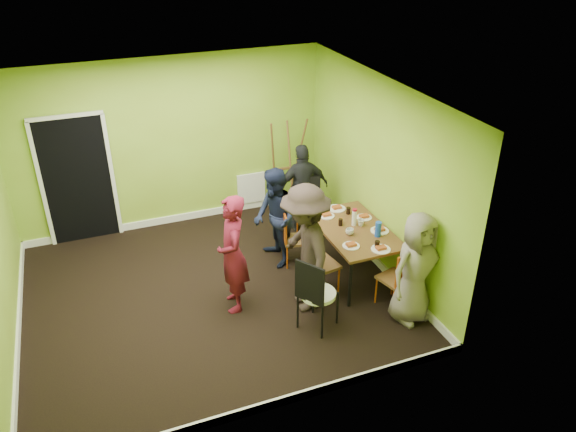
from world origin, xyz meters
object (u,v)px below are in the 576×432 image
chair_left_far (291,235)px  chair_left_near (317,260)px  dining_table (354,232)px  chair_back_end (308,193)px  orange_bottle (341,221)px  chair_bentwood (315,291)px  person_back_end (303,188)px  person_left_far (275,218)px  easel (287,166)px  person_left_near (305,249)px  blue_bottle (378,229)px  person_standing (233,254)px  thermos (354,218)px  chair_front_end (399,276)px  person_front_end (416,268)px

chair_left_far → chair_left_near: bearing=15.0°
dining_table → chair_back_end: (-0.11, 1.40, -0.01)m
chair_left_near → orange_bottle: chair_left_near is taller
chair_left_far → chair_bentwood: chair_bentwood is taller
chair_back_end → person_back_end: 0.13m
person_left_far → person_back_end: size_ratio=1.02×
easel → person_left_near: bearing=-106.5°
orange_bottle → person_back_end: size_ratio=0.05×
blue_bottle → person_left_near: 1.15m
person_standing → person_back_end: (1.65, 1.62, -0.07)m
thermos → person_left_far: 1.15m
chair_front_end → easel: 3.19m
chair_back_end → person_front_end: person_front_end is taller
chair_back_end → chair_front_end: bearing=120.2°
easel → person_front_end: bearing=-83.3°
chair_bentwood → orange_bottle: bearing=108.4°
chair_back_end → thermos: 1.33m
chair_left_far → chair_back_end: chair_back_end is taller
person_back_end → person_front_end: (0.41, -2.69, 0.02)m
person_standing → person_front_end: bearing=71.2°
person_standing → thermos: bearing=105.2°
person_left_far → chair_front_end: bearing=33.6°
chair_left_near → person_back_end: 1.87m
chair_back_end → person_standing: (-1.70, -1.52, 0.13)m
blue_bottle → orange_bottle: size_ratio=3.06×
chair_left_far → thermos: size_ratio=3.75×
person_back_end → person_front_end: bearing=100.5°
easel → thermos: easel is taller
person_back_end → thermos: bearing=100.0°
chair_front_end → person_left_near: (-1.13, 0.49, 0.38)m
chair_left_near → person_front_end: size_ratio=0.65×
chair_left_near → thermos: bearing=107.2°
chair_left_near → chair_front_end: chair_left_near is taller
blue_bottle → person_back_end: 1.84m
orange_bottle → person_front_end: (0.34, -1.40, -0.02)m
thermos → blue_bottle: bearing=-67.7°
person_standing → person_back_end: 2.32m
thermos → blue_bottle: 0.43m
dining_table → easel: size_ratio=0.89×
chair_left_far → chair_front_end: (0.92, -1.51, 0.02)m
dining_table → easel: bearing=94.0°
thermos → person_front_end: 1.30m
chair_bentwood → person_front_end: size_ratio=0.68×
chair_bentwood → person_left_far: person_left_far is taller
chair_bentwood → person_back_end: 2.59m
chair_left_near → thermos: size_ratio=4.31×
chair_back_end → person_standing: 2.28m
chair_bentwood → thermos: bearing=101.1°
dining_table → chair_back_end: chair_back_end is taller
easel → chair_front_end: bearing=-83.8°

